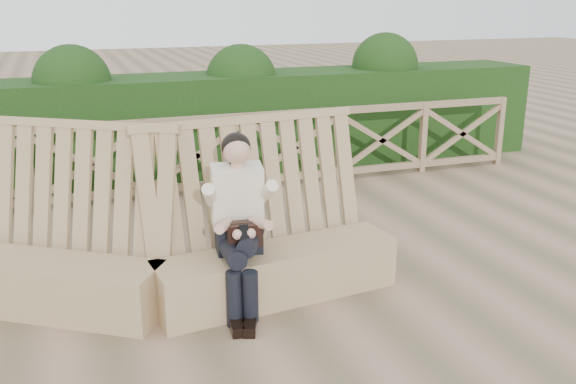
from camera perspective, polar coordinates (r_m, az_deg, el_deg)
name	(u,v)px	position (r m, az deg, el deg)	size (l,w,h in m)	color
ground	(280,301)	(5.92, -0.75, -9.66)	(60.00, 60.00, 0.00)	brown
bench	(160,258)	(5.90, -11.35, -5.75)	(4.26, 1.90, 1.61)	#9F845A
woman	(239,218)	(5.57, -4.40, -2.28)	(0.50, 0.97, 1.55)	black
guardrail	(196,155)	(8.92, -8.15, 3.23)	(10.10, 0.09, 1.10)	#81684B
hedge	(179,125)	(10.03, -9.63, 5.86)	(12.00, 1.20, 1.50)	black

